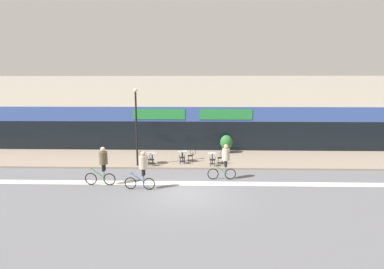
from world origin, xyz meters
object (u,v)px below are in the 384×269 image
object	(u,v)px
cyclist_0	(103,163)
cafe_chair_0_side	(143,156)
cafe_chair_1_near	(182,157)
cyclist_2	(142,167)
bistro_table_0	(152,156)
cafe_chair_2_near	(213,159)
lamp_post	(136,122)
planter_pot	(226,143)
bistro_table_2	(212,156)
cyclist_1	(225,159)
bistro_table_1	(183,154)
cafe_chair_1_side	(192,155)
cafe_chair_2_side	(221,157)
cafe_chair_0_near	(151,159)

from	to	relation	value
cyclist_0	cafe_chair_0_side	bearing A→B (deg)	-105.42
cafe_chair_1_near	cyclist_2	xyz separation A→B (m)	(-1.77, -4.88, 0.58)
bistro_table_0	cafe_chair_2_near	xyz separation A→B (m)	(4.10, -0.56, -0.03)
lamp_post	planter_pot	bearing A→B (deg)	32.77
bistro_table_2	cyclist_1	bearing A→B (deg)	-78.82
cafe_chair_2_near	bistro_table_1	bearing A→B (deg)	61.24
cafe_chair_1_near	bistro_table_1	bearing A→B (deg)	3.49
cafe_chair_1_side	lamp_post	size ratio (longest dim) A/B	0.18
cafe_chair_1_side	cyclist_1	bearing A→B (deg)	119.14
bistro_table_1	cafe_chair_1_near	bearing A→B (deg)	-90.48
cafe_chair_0_side	cyclist_0	size ratio (longest dim) A/B	0.42
bistro_table_2	lamp_post	size ratio (longest dim) A/B	0.15
cafe_chair_2_near	cyclist_1	xyz separation A→B (m)	(0.61, -2.44, 0.59)
cafe_chair_1_near	cafe_chair_2_side	bearing A→B (deg)	-85.12
cafe_chair_2_side	planter_pot	xyz separation A→B (m)	(0.63, 3.54, 0.25)
cafe_chair_2_near	cyclist_0	distance (m)	7.16
cafe_chair_2_near	cafe_chair_1_side	bearing A→B (deg)	51.44
bistro_table_1	cafe_chair_1_near	distance (m)	0.63
bistro_table_2	cafe_chair_0_near	size ratio (longest dim) A/B	0.85
bistro_table_0	cyclist_0	size ratio (longest dim) A/B	0.37
bistro_table_0	cafe_chair_1_near	bearing A→B (deg)	0.55
cafe_chair_2_side	cyclist_0	xyz separation A→B (m)	(-6.76, -4.26, 0.62)
bistro_table_1	cyclist_2	distance (m)	5.81
cafe_chair_2_near	cyclist_1	bearing A→B (deg)	-164.25
cafe_chair_2_side	lamp_post	size ratio (longest dim) A/B	0.18
planter_pot	cyclist_1	size ratio (longest dim) A/B	0.69
cyclist_2	cafe_chair_0_near	bearing A→B (deg)	-81.97
bistro_table_2	planter_pot	distance (m)	3.76
cafe_chair_1_near	planter_pot	bearing A→B (deg)	-38.82
bistro_table_0	cafe_chair_0_side	xyz separation A→B (m)	(-0.62, -0.01, -0.03)
bistro_table_0	cyclist_1	xyz separation A→B (m)	(4.70, -3.00, 0.56)
cafe_chair_0_side	cyclist_2	size ratio (longest dim) A/B	0.44
cyclist_1	cyclist_2	bearing A→B (deg)	22.07
bistro_table_0	cafe_chair_2_side	size ratio (longest dim) A/B	0.89
cafe_chair_2_side	bistro_table_1	bearing A→B (deg)	-10.79
cafe_chair_1_near	cafe_chair_2_side	world-z (taller)	same
bistro_table_0	cafe_chair_2_near	bearing A→B (deg)	-7.80
bistro_table_0	lamp_post	world-z (taller)	lamp_post
cafe_chair_2_side	cyclist_1	bearing A→B (deg)	91.13
cafe_chair_1_side	cyclist_0	size ratio (longest dim) A/B	0.42
cafe_chair_2_near	cafe_chair_2_side	bearing A→B (deg)	-43.45
cafe_chair_1_side	lamp_post	distance (m)	4.50
cafe_chair_0_side	lamp_post	distance (m)	2.51
planter_pot	cafe_chair_0_side	bearing A→B (deg)	-148.89
planter_pot	cyclist_0	distance (m)	10.75
bistro_table_1	lamp_post	xyz separation A→B (m)	(-2.98, -1.10, 2.43)
cafe_chair_0_near	lamp_post	size ratio (longest dim) A/B	0.18
cafe_chair_0_near	cafe_chair_0_side	world-z (taller)	same
cafe_chair_2_side	cyclist_2	bearing A→B (deg)	49.37
bistro_table_1	cyclist_2	bearing A→B (deg)	-107.89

